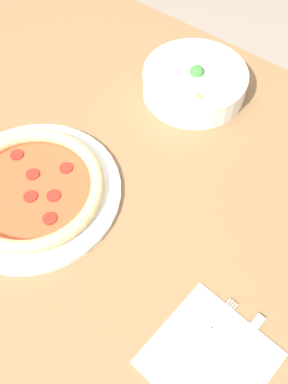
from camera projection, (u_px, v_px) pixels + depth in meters
ground_plane at (107, 300)px, 1.46m from camera, size 8.00×8.00×0.00m
dining_table at (86, 202)px, 0.92m from camera, size 1.15×1.06×0.73m
pizza at (32, 189)px, 0.81m from camera, size 0.34×0.34×0.04m
bowl at (194, 81)px, 0.94m from camera, size 0.23×0.23×0.07m
napkin at (209, 358)px, 0.65m from camera, size 0.18×0.18×0.00m
fork at (195, 348)px, 0.66m from camera, size 0.03×0.20×0.00m
knife at (218, 372)px, 0.64m from camera, size 0.03×0.21×0.01m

